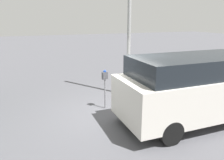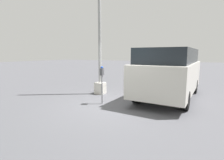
{
  "view_description": "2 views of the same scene",
  "coord_description": "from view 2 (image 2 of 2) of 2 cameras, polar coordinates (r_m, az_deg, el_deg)",
  "views": [
    {
      "loc": [
        -2.72,
        -6.37,
        3.17
      ],
      "look_at": [
        0.39,
        1.1,
        0.9
      ],
      "focal_mm": 35.0,
      "sensor_mm": 36.0,
      "label": 1
    },
    {
      "loc": [
        -5.62,
        -2.86,
        1.9
      ],
      "look_at": [
        -0.35,
        0.04,
        1.0
      ],
      "focal_mm": 28.0,
      "sensor_mm": 36.0,
      "label": 2
    }
  ],
  "objects": [
    {
      "name": "parked_van",
      "position": [
        7.95,
        18.31,
        2.62
      ],
      "size": [
        4.99,
        2.13,
        2.12
      ],
      "rotation": [
        0.0,
        0.0,
        -0.03
      ],
      "color": "beige",
      "rests_on": "ground"
    },
    {
      "name": "ground_plane",
      "position": [
        6.58,
        1.76,
        -8.3
      ],
      "size": [
        80.0,
        80.0,
        0.0
      ],
      "primitive_type": "plane",
      "color": "#4C4C51"
    },
    {
      "name": "parking_meter_near",
      "position": [
        6.59,
        -3.31,
        1.2
      ],
      "size": [
        0.22,
        0.15,
        1.45
      ],
      "rotation": [
        0.0,
        0.0,
        0.23
      ],
      "color": "gray",
      "rests_on": "ground"
    },
    {
      "name": "lamp_post",
      "position": [
        8.28,
        -4.0,
        10.7
      ],
      "size": [
        0.44,
        0.44,
        6.98
      ],
      "color": "beige",
      "rests_on": "ground"
    }
  ]
}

